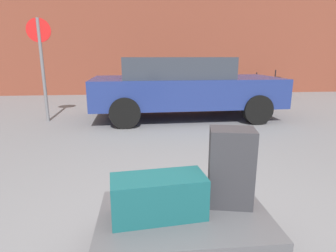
{
  "coord_description": "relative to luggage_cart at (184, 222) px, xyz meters",
  "views": [
    {
      "loc": [
        -0.29,
        -1.77,
        1.44
      ],
      "look_at": [
        0.0,
        1.2,
        0.69
      ],
      "focal_mm": 29.71,
      "sensor_mm": 36.0,
      "label": 1
    }
  ],
  "objects": [
    {
      "name": "no_parking_sign",
      "position": [
        -2.42,
        4.66,
        1.12
      ],
      "size": [
        0.5,
        0.07,
        2.23
      ],
      "color": "slate",
      "rests_on": "ground_plane"
    },
    {
      "name": "suitcase_charcoal_front_left",
      "position": [
        0.37,
        0.11,
        0.37
      ],
      "size": [
        0.36,
        0.29,
        0.59
      ],
      "primitive_type": "cube",
      "rotation": [
        0.0,
        0.0,
        -0.2
      ],
      "color": "#2D2D33",
      "rests_on": "luggage_cart"
    },
    {
      "name": "parked_car",
      "position": [
        0.7,
        4.74,
        0.49
      ],
      "size": [
        4.35,
        2.02,
        1.42
      ],
      "color": "navy",
      "rests_on": "ground_plane"
    },
    {
      "name": "duffel_bag_teal_front_right",
      "position": [
        -0.18,
        -0.01,
        0.22
      ],
      "size": [
        0.68,
        0.36,
        0.3
      ],
      "primitive_type": "cube",
      "rotation": [
        0.0,
        0.0,
        0.11
      ],
      "color": "#144C51",
      "rests_on": "luggage_cart"
    },
    {
      "name": "luggage_cart",
      "position": [
        0.0,
        0.0,
        0.0
      ],
      "size": [
        1.22,
        0.79,
        0.34
      ],
      "color": "#4C4C51",
      "rests_on": "ground_plane"
    },
    {
      "name": "bollard_kerb_mid",
      "position": [
        4.4,
        7.21,
        0.1
      ],
      "size": [
        0.24,
        0.24,
        0.73
      ],
      "primitive_type": "cylinder",
      "color": "#72665B",
      "rests_on": "ground_plane"
    },
    {
      "name": "bollard_kerb_near",
      "position": [
        2.91,
        7.21,
        0.1
      ],
      "size": [
        0.24,
        0.24,
        0.73
      ],
      "primitive_type": "cylinder",
      "color": "#72665B",
      "rests_on": "ground_plane"
    },
    {
      "name": "bicycle_leaning",
      "position": [
        4.16,
        8.19,
        0.1
      ],
      "size": [
        1.69,
        0.61,
        0.96
      ],
      "color": "black",
      "rests_on": "ground_plane"
    }
  ]
}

